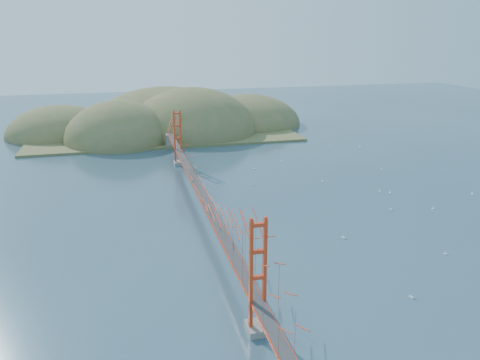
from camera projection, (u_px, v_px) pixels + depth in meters
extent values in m
plane|color=#2E4B5D|center=(203.00, 216.00, 72.22)|extent=(320.00, 320.00, 0.00)
cube|color=gray|center=(257.00, 328.00, 44.42)|extent=(2.00, 2.40, 0.70)
cube|color=gray|center=(179.00, 163.00, 99.81)|extent=(2.00, 2.40, 0.70)
cube|color=red|center=(202.00, 196.00, 71.22)|extent=(1.40, 92.00, 0.16)
cube|color=red|center=(202.00, 197.00, 71.28)|extent=(1.33, 92.00, 0.24)
cube|color=#38383A|center=(202.00, 195.00, 71.19)|extent=(1.19, 92.00, 0.03)
cube|color=gray|center=(170.00, 141.00, 114.19)|extent=(2.20, 2.60, 3.30)
cube|color=olive|center=(164.00, 132.00, 131.23)|extent=(70.00, 40.00, 0.60)
ellipsoid|color=olive|center=(120.00, 141.00, 121.12)|extent=(28.00, 28.00, 21.00)
ellipsoid|color=olive|center=(193.00, 132.00, 131.33)|extent=(36.00, 36.00, 25.00)
ellipsoid|color=olive|center=(248.00, 124.00, 142.92)|extent=(32.00, 32.00, 18.00)
ellipsoid|color=olive|center=(60.00, 135.00, 128.46)|extent=(28.00, 28.00, 16.00)
ellipsoid|color=olive|center=(166.00, 123.00, 144.70)|extent=(44.00, 44.00, 22.00)
cube|color=white|center=(328.00, 150.00, 111.75)|extent=(0.43, 0.52, 0.09)
cylinder|color=white|center=(328.00, 149.00, 111.66)|extent=(0.02, 0.02, 0.56)
cube|color=white|center=(253.00, 184.00, 86.77)|extent=(0.55, 0.37, 0.10)
cylinder|color=white|center=(253.00, 183.00, 86.68)|extent=(0.02, 0.02, 0.57)
cube|color=white|center=(390.00, 193.00, 82.36)|extent=(0.33, 0.61, 0.11)
cylinder|color=white|center=(390.00, 191.00, 82.26)|extent=(0.02, 0.02, 0.63)
cube|color=white|center=(433.00, 209.00, 74.94)|extent=(0.48, 0.18, 0.09)
cylinder|color=white|center=(433.00, 207.00, 74.87)|extent=(0.01, 0.01, 0.51)
cube|color=white|center=(276.00, 152.00, 110.03)|extent=(0.53, 0.18, 0.10)
cylinder|color=white|center=(276.00, 151.00, 109.94)|extent=(0.02, 0.02, 0.57)
cube|color=white|center=(282.00, 162.00, 101.86)|extent=(0.58, 0.31, 0.10)
cylinder|color=white|center=(282.00, 160.00, 101.77)|extent=(0.02, 0.02, 0.61)
cube|color=white|center=(472.00, 194.00, 81.77)|extent=(0.29, 0.55, 0.10)
cylinder|color=white|center=(472.00, 192.00, 81.68)|extent=(0.02, 0.02, 0.58)
cube|color=white|center=(380.00, 192.00, 82.91)|extent=(0.45, 0.54, 0.10)
cylinder|color=white|center=(380.00, 190.00, 82.82)|extent=(0.02, 0.02, 0.58)
cube|color=white|center=(381.00, 170.00, 96.02)|extent=(0.52, 0.26, 0.09)
cylinder|color=white|center=(382.00, 168.00, 95.94)|extent=(0.01, 0.01, 0.54)
cube|color=white|center=(255.00, 169.00, 96.67)|extent=(0.56, 0.52, 0.10)
cylinder|color=white|center=(255.00, 167.00, 96.57)|extent=(0.02, 0.02, 0.63)
cube|color=white|center=(445.00, 254.00, 59.81)|extent=(0.51, 0.36, 0.09)
cylinder|color=white|center=(446.00, 252.00, 59.73)|extent=(0.01, 0.01, 0.53)
cube|color=white|center=(411.00, 297.00, 50.12)|extent=(0.36, 0.57, 0.10)
cylinder|color=white|center=(412.00, 295.00, 50.02)|extent=(0.02, 0.02, 0.59)
cube|color=white|center=(343.00, 238.00, 64.47)|extent=(0.41, 0.60, 0.10)
cylinder|color=white|center=(343.00, 236.00, 64.37)|extent=(0.02, 0.02, 0.63)
cube|color=white|center=(391.00, 209.00, 74.63)|extent=(0.37, 0.60, 0.10)
cylinder|color=white|center=(391.00, 208.00, 74.54)|extent=(0.02, 0.02, 0.62)
cube|color=white|center=(360.00, 148.00, 113.94)|extent=(0.62, 0.26, 0.11)
cylinder|color=white|center=(360.00, 146.00, 113.84)|extent=(0.02, 0.02, 0.66)
cube|color=white|center=(322.00, 182.00, 88.26)|extent=(0.58, 0.39, 0.10)
cylinder|color=white|center=(322.00, 180.00, 88.17)|extent=(0.02, 0.02, 0.60)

